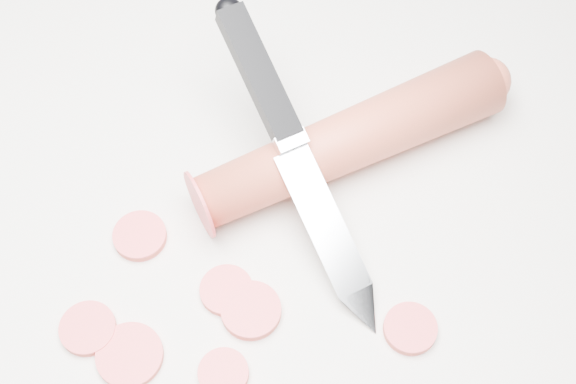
% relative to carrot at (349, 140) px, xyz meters
% --- Properties ---
extents(ground, '(2.40, 2.40, 0.00)m').
position_rel_carrot_xyz_m(ground, '(-0.01, -0.09, -0.02)').
color(ground, silver).
rests_on(ground, ground).
extents(carrot, '(0.16, 0.19, 0.04)m').
position_rel_carrot_xyz_m(carrot, '(0.00, 0.00, 0.00)').
color(carrot, '#C3452E').
rests_on(carrot, ground).
extents(carrot_slice_0, '(0.03, 0.03, 0.01)m').
position_rel_carrot_xyz_m(carrot_slice_0, '(-0.03, -0.12, -0.02)').
color(carrot_slice_0, '#E73E44').
rests_on(carrot_slice_0, ground).
extents(carrot_slice_2, '(0.04, 0.04, 0.01)m').
position_rel_carrot_xyz_m(carrot_slice_2, '(-0.06, -0.18, -0.02)').
color(carrot_slice_2, '#E73E44').
rests_on(carrot_slice_2, ground).
extents(carrot_slice_3, '(0.04, 0.04, 0.01)m').
position_rel_carrot_xyz_m(carrot_slice_3, '(-0.01, -0.13, -0.02)').
color(carrot_slice_3, '#E73E44').
rests_on(carrot_slice_3, ground).
extents(carrot_slice_4, '(0.03, 0.03, 0.01)m').
position_rel_carrot_xyz_m(carrot_slice_4, '(0.08, -0.09, -0.02)').
color(carrot_slice_4, '#E73E44').
rests_on(carrot_slice_4, ground).
extents(carrot_slice_5, '(0.03, 0.03, 0.01)m').
position_rel_carrot_xyz_m(carrot_slice_5, '(-0.09, -0.11, -0.02)').
color(carrot_slice_5, '#E73E44').
rests_on(carrot_slice_5, ground).
extents(carrot_slice_6, '(0.03, 0.03, 0.01)m').
position_rel_carrot_xyz_m(carrot_slice_6, '(-0.00, -0.17, -0.02)').
color(carrot_slice_6, '#E73E44').
rests_on(carrot_slice_6, ground).
extents(carrot_slice_7, '(0.03, 0.03, 0.01)m').
position_rel_carrot_xyz_m(carrot_slice_7, '(-0.09, -0.18, -0.02)').
color(carrot_slice_7, '#E73E44').
rests_on(carrot_slice_7, ground).
extents(kitchen_knife, '(0.19, 0.15, 0.09)m').
position_rel_carrot_xyz_m(kitchen_knife, '(-0.02, -0.04, 0.02)').
color(kitchen_knife, '#B4B6BB').
rests_on(kitchen_knife, ground).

